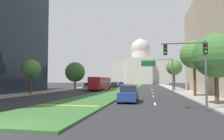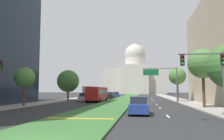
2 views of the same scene
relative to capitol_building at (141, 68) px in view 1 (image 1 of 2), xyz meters
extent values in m
plane|color=#2B2B2D|center=(0.00, -67.83, -11.02)|extent=(302.14, 302.14, 0.00)
cube|color=#386B33|center=(0.00, -74.69, -10.95)|extent=(5.90, 123.60, 0.14)
cube|color=gold|center=(0.00, -128.49, -10.86)|extent=(5.31, 0.50, 0.04)
cube|color=silver|center=(7.08, -124.49, -11.02)|extent=(0.16, 2.40, 0.01)
cube|color=silver|center=(7.08, -114.89, -11.02)|extent=(0.16, 2.40, 0.01)
cube|color=silver|center=(7.08, -107.64, -11.02)|extent=(0.16, 2.40, 0.01)
cube|color=silver|center=(7.08, -94.03, -11.02)|extent=(0.16, 2.40, 0.01)
cube|color=silver|center=(7.08, -87.25, -11.02)|extent=(0.16, 2.40, 0.01)
cube|color=silver|center=(7.08, -81.90, -11.02)|extent=(0.16, 2.40, 0.01)
cube|color=#9E9991|center=(-13.20, -81.56, -10.95)|extent=(4.00, 123.60, 0.15)
cube|color=#9E9991|center=(13.20, -81.56, -10.95)|extent=(4.00, 123.60, 0.15)
cube|color=beige|center=(0.00, 0.84, -3.09)|extent=(37.70, 23.67, 15.87)
cube|color=beige|center=(0.00, -12.99, -2.29)|extent=(16.59, 4.00, 17.45)
cylinder|color=beige|center=(0.00, 0.84, 8.54)|extent=(12.87, 12.87, 7.39)
sphere|color=beige|center=(0.00, 0.84, 14.59)|extent=(13.48, 13.48, 13.48)
cylinder|color=beige|center=(0.00, 0.84, 20.65)|extent=(1.80, 1.80, 3.00)
cube|color=black|center=(-7.82, -127.04, -6.42)|extent=(0.28, 0.24, 0.84)
cylinder|color=#515456|center=(10.70, -128.40, -8.42)|extent=(0.16, 0.16, 5.20)
cube|color=black|center=(10.70, -128.40, -6.42)|extent=(0.28, 0.24, 0.84)
sphere|color=#510F0F|center=(10.70, -128.54, -6.14)|extent=(0.18, 0.18, 0.18)
sphere|color=#4C380F|center=(10.70, -128.54, -6.42)|extent=(0.18, 0.18, 0.18)
sphere|color=#1ED838|center=(10.70, -128.54, -6.70)|extent=(0.18, 0.18, 0.18)
cylinder|color=#515456|center=(9.10, -128.40, -5.97)|extent=(3.20, 0.10, 0.10)
cube|color=black|center=(7.82, -128.40, -6.42)|extent=(0.28, 0.24, 0.84)
sphere|color=#510F0F|center=(7.82, -128.54, -6.14)|extent=(0.18, 0.18, 0.18)
sphere|color=#4C380F|center=(7.82, -128.54, -6.42)|extent=(0.18, 0.18, 0.18)
sphere|color=#1ED838|center=(7.82, -128.54, -6.70)|extent=(0.18, 0.18, 0.18)
cylinder|color=#515456|center=(10.90, -104.14, -7.77)|extent=(0.20, 0.20, 6.50)
cylinder|color=#515456|center=(7.86, -104.14, -4.72)|extent=(6.09, 0.12, 0.12)
cube|color=#146033|center=(6.34, -104.19, -5.42)|extent=(2.80, 0.08, 1.10)
cylinder|color=#4C3823|center=(12.42, -125.05, -9.35)|extent=(0.35, 0.35, 3.34)
sphere|color=#3D7033|center=(12.42, -125.05, -6.59)|extent=(3.97, 3.97, 3.97)
cylinder|color=#4C3823|center=(-12.07, -115.20, -9.34)|extent=(0.35, 0.35, 3.37)
sphere|color=#4C7F3D|center=(-12.07, -115.20, -6.84)|extent=(2.95, 2.95, 2.95)
cylinder|color=#4C3823|center=(12.68, -115.06, -8.63)|extent=(0.37, 0.37, 4.78)
sphere|color=#4C7F3D|center=(12.68, -115.06, -5.18)|extent=(3.88, 3.88, 3.88)
cylinder|color=#4C3823|center=(-11.97, -96.30, -9.50)|extent=(0.40, 0.40, 3.04)
sphere|color=#3D7033|center=(-11.97, -96.30, -6.60)|extent=(5.01, 5.01, 5.01)
cylinder|color=#4C3823|center=(11.92, -97.95, -8.89)|extent=(0.37, 0.37, 4.27)
sphere|color=#4C7F3D|center=(11.92, -97.95, -5.78)|extent=(3.52, 3.52, 3.52)
cube|color=navy|center=(4.44, -123.37, -10.38)|extent=(1.84, 4.40, 0.84)
cube|color=#282D38|center=(4.43, -123.20, -9.62)|extent=(1.60, 2.12, 0.69)
cylinder|color=black|center=(5.27, -125.10, -10.70)|extent=(0.23, 0.64, 0.64)
cylinder|color=black|center=(3.63, -125.12, -10.70)|extent=(0.23, 0.64, 0.64)
cylinder|color=black|center=(5.24, -121.62, -10.70)|extent=(0.23, 0.64, 0.64)
cylinder|color=black|center=(3.60, -121.64, -10.70)|extent=(0.23, 0.64, 0.64)
cube|color=silver|center=(-7.19, -99.93, -10.38)|extent=(1.99, 4.20, 0.85)
cube|color=#282D38|center=(-7.18, -100.09, -9.60)|extent=(1.68, 2.05, 0.70)
cylinder|color=black|center=(-8.09, -98.36, -10.70)|extent=(0.25, 0.65, 0.64)
cylinder|color=black|center=(-6.44, -98.28, -10.70)|extent=(0.25, 0.65, 0.64)
cylinder|color=black|center=(-7.95, -101.58, -10.70)|extent=(0.25, 0.65, 0.64)
cylinder|color=black|center=(-6.30, -101.50, -10.70)|extent=(0.25, 0.65, 0.64)
cube|color=black|center=(-4.25, -82.44, -10.36)|extent=(1.92, 4.47, 0.89)
cube|color=#282D38|center=(-4.26, -82.61, -9.54)|extent=(1.67, 2.15, 0.73)
cylinder|color=black|center=(-5.10, -80.65, -10.70)|extent=(0.23, 0.64, 0.64)
cylinder|color=black|center=(-3.38, -80.67, -10.70)|extent=(0.23, 0.64, 0.64)
cylinder|color=black|center=(-5.13, -84.20, -10.70)|extent=(0.23, 0.64, 0.64)
cylinder|color=black|center=(-3.41, -84.22, -10.70)|extent=(0.23, 0.64, 0.64)
cube|color=navy|center=(-4.09, -69.18, -10.37)|extent=(2.19, 4.30, 0.86)
cube|color=#282D38|center=(-4.08, -69.35, -9.59)|extent=(1.81, 2.12, 0.70)
cylinder|color=black|center=(-5.07, -67.60, -10.70)|extent=(0.26, 0.65, 0.64)
cylinder|color=black|center=(-3.33, -67.48, -10.70)|extent=(0.26, 0.65, 0.64)
cylinder|color=black|center=(-4.84, -70.88, -10.70)|extent=(0.26, 0.65, 0.64)
cylinder|color=black|center=(-3.10, -70.76, -10.70)|extent=(0.26, 0.65, 0.64)
cube|color=silver|center=(-7.29, -91.67, -9.57)|extent=(2.30, 2.00, 2.20)
cube|color=silver|center=(-7.29, -94.87, -9.22)|extent=(2.30, 4.40, 2.80)
cylinder|color=black|center=(-8.34, -91.67, -10.57)|extent=(0.30, 0.90, 0.90)
cylinder|color=black|center=(-6.24, -91.67, -10.57)|extent=(0.30, 0.90, 0.90)
cylinder|color=black|center=(-8.34, -95.97, -10.57)|extent=(0.30, 0.90, 0.90)
cylinder|color=black|center=(-6.24, -95.97, -10.57)|extent=(0.30, 0.90, 0.90)
cube|color=#B21E1E|center=(-4.44, -99.89, -9.32)|extent=(2.50, 11.00, 2.50)
cube|color=#232833|center=(-4.44, -99.89, -8.97)|extent=(2.52, 10.12, 0.90)
cylinder|color=black|center=(-5.59, -95.59, -10.52)|extent=(0.32, 1.00, 1.00)
cylinder|color=black|center=(-3.29, -95.59, -10.52)|extent=(0.32, 1.00, 1.00)
cylinder|color=black|center=(-5.59, -103.79, -10.52)|extent=(0.32, 1.00, 1.00)
cylinder|color=black|center=(-3.29, -103.79, -10.52)|extent=(0.32, 1.00, 1.00)
camera|label=1|loc=(6.65, -144.18, -8.82)|focal=32.12mm
camera|label=2|loc=(4.86, -145.73, -8.67)|focal=36.19mm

